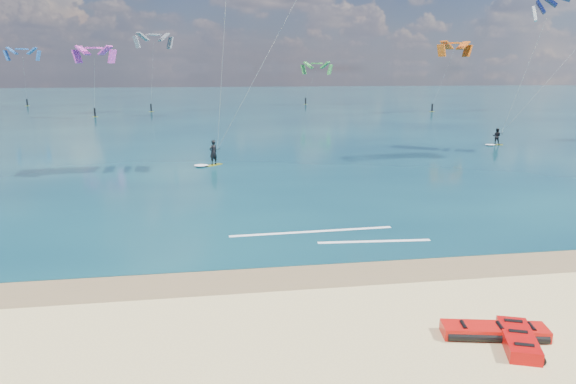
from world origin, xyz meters
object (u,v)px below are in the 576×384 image
Objects in this scene: packed_kite_left at (494,336)px; packed_kite_right at (517,346)px; kitesurfer_main at (246,27)px; kitesurfer_far at (536,66)px.

packed_kite_right is at bearing -44.21° from packed_kite_left.
packed_kite_left is 0.69m from packed_kite_right.
kitesurfer_main reaches higher than kitesurfer_far.
packed_kite_right is at bearing -119.16° from kitesurfer_main.
packed_kite_left is at bearing -119.73° from kitesurfer_main.
kitesurfer_far is at bearing -26.05° from kitesurfer_main.
kitesurfer_main is (-5.58, 25.51, 10.39)m from packed_kite_right.
packed_kite_left is 0.21× the size of kitesurfer_far.
kitesurfer_far is (22.26, 32.51, 7.76)m from packed_kite_left.
kitesurfer_far is (27.45, 7.58, -2.63)m from kitesurfer_main.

